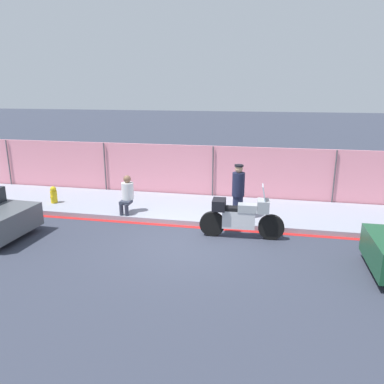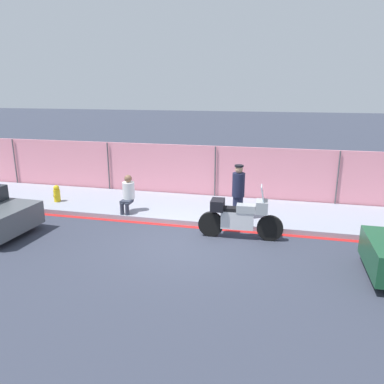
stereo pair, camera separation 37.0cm
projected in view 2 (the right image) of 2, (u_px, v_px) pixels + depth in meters
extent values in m
plane|color=#333847|center=(187.00, 244.00, 10.16)|extent=(120.00, 120.00, 0.00)
cube|color=#8E93A3|center=(207.00, 209.00, 12.81)|extent=(32.02, 2.96, 0.15)
cube|color=red|center=(197.00, 227.00, 11.36)|extent=(32.02, 0.18, 0.01)
cube|color=pink|center=(216.00, 173.00, 14.02)|extent=(30.42, 0.08, 2.03)
cylinder|color=#4C4C51|center=(15.00, 163.00, 15.87)|extent=(0.05, 0.05, 2.03)
cylinder|color=#4C4C51|center=(109.00, 168.00, 14.90)|extent=(0.05, 0.05, 2.03)
cylinder|color=#4C4C51|center=(215.00, 174.00, 13.93)|extent=(0.05, 0.05, 2.03)
cylinder|color=#4C4C51|center=(337.00, 180.00, 12.96)|extent=(0.05, 0.05, 2.03)
cylinder|color=black|center=(270.00, 228.00, 10.32)|extent=(0.72, 0.17, 0.72)
cylinder|color=black|center=(211.00, 224.00, 10.63)|extent=(0.72, 0.17, 0.72)
cube|color=silver|center=(237.00, 220.00, 10.44)|extent=(0.92, 0.32, 0.51)
cube|color=#999EA3|center=(246.00, 209.00, 10.30)|extent=(0.53, 0.33, 0.22)
cube|color=black|center=(234.00, 209.00, 10.38)|extent=(0.61, 0.30, 0.10)
cube|color=#999EA3|center=(262.00, 207.00, 10.20)|extent=(0.34, 0.49, 0.34)
cube|color=silver|center=(263.00, 193.00, 10.10)|extent=(0.12, 0.42, 0.42)
cube|color=black|center=(218.00, 205.00, 10.44)|extent=(0.38, 0.52, 0.30)
cylinder|color=#191E38|center=(238.00, 208.00, 11.58)|extent=(0.31, 0.31, 0.73)
cylinder|color=#191E38|center=(238.00, 185.00, 11.39)|extent=(0.38, 0.38, 0.73)
sphere|color=tan|center=(239.00, 169.00, 11.26)|extent=(0.24, 0.24, 0.24)
cylinder|color=black|center=(239.00, 166.00, 11.23)|extent=(0.27, 0.27, 0.05)
cylinder|color=#2D3342|center=(122.00, 209.00, 12.02)|extent=(0.13, 0.13, 0.39)
cylinder|color=#2D3342|center=(127.00, 209.00, 11.98)|extent=(0.13, 0.13, 0.39)
cube|color=#2D3342|center=(127.00, 201.00, 12.13)|extent=(0.33, 0.39, 0.10)
cylinder|color=white|center=(129.00, 190.00, 12.22)|extent=(0.39, 0.39, 0.55)
sphere|color=brown|center=(128.00, 179.00, 12.11)|extent=(0.24, 0.24, 0.24)
cylinder|color=black|center=(22.00, 215.00, 11.40)|extent=(0.72, 0.25, 0.72)
cylinder|color=gold|center=(57.00, 196.00, 13.40)|extent=(0.23, 0.23, 0.43)
sphere|color=gold|center=(56.00, 188.00, 13.33)|extent=(0.21, 0.21, 0.21)
cylinder|color=gold|center=(55.00, 196.00, 13.28)|extent=(0.08, 0.09, 0.08)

